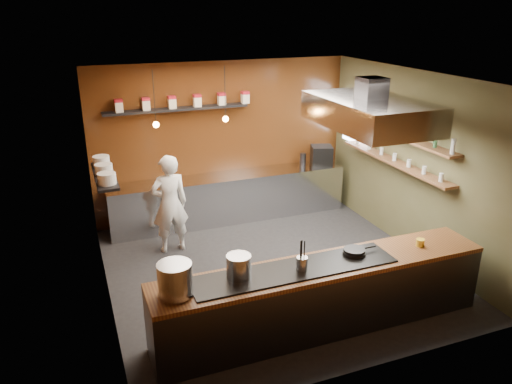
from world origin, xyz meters
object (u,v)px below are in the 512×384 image
stockpot_large (175,279)px  espresso_machine (321,156)px  extractor_hood (370,112)px  stockpot_small (239,266)px  chef (170,204)px

stockpot_large → espresso_machine: size_ratio=0.96×
stockpot_large → espresso_machine: (3.81, 3.74, -0.03)m
extractor_hood → stockpot_small: extractor_hood is taller
stockpot_large → stockpot_small: bearing=8.1°
espresso_machine → chef: (-3.27, -0.84, -0.26)m
espresso_machine → chef: size_ratio=0.24×
chef → stockpot_large: bearing=75.9°
extractor_hood → chef: extractor_hood is taller
stockpot_small → espresso_machine: bearing=50.2°
extractor_hood → stockpot_small: 3.01m
chef → stockpot_small: bearing=91.4°
extractor_hood → stockpot_large: bearing=-158.7°
espresso_machine → stockpot_small: bearing=-110.9°
espresso_machine → chef: chef is taller
stockpot_small → chef: size_ratio=0.17×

